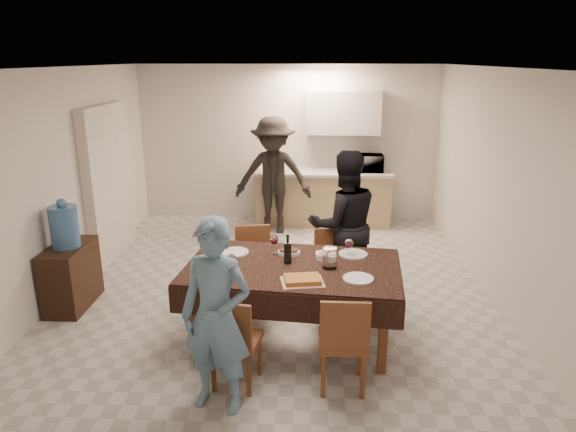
# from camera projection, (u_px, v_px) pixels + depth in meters

# --- Properties ---
(floor) EXTENTS (5.00, 6.00, 0.02)m
(floor) POSITION_uv_depth(u_px,v_px,m) (277.00, 291.00, 6.19)
(floor) COLOR #BBBBB6
(floor) RESTS_ON ground
(ceiling) EXTENTS (5.00, 6.00, 0.02)m
(ceiling) POSITION_uv_depth(u_px,v_px,m) (275.00, 67.00, 5.41)
(ceiling) COLOR white
(ceiling) RESTS_ON wall_back
(wall_back) EXTENTS (5.00, 0.02, 2.60)m
(wall_back) POSITION_uv_depth(u_px,v_px,m) (288.00, 144.00, 8.66)
(wall_back) COLOR silver
(wall_back) RESTS_ON floor
(wall_front) EXTENTS (5.00, 0.02, 2.60)m
(wall_front) POSITION_uv_depth(u_px,v_px,m) (241.00, 313.00, 2.94)
(wall_front) COLOR silver
(wall_front) RESTS_ON floor
(wall_left) EXTENTS (0.02, 6.00, 2.60)m
(wall_left) POSITION_uv_depth(u_px,v_px,m) (60.00, 185.00, 5.91)
(wall_left) COLOR silver
(wall_left) RESTS_ON floor
(wall_right) EXTENTS (0.02, 6.00, 2.60)m
(wall_right) POSITION_uv_depth(u_px,v_px,m) (501.00, 189.00, 5.69)
(wall_right) COLOR silver
(wall_right) RESTS_ON floor
(stub_partition) EXTENTS (0.15, 1.40, 2.10)m
(stub_partition) POSITION_uv_depth(u_px,v_px,m) (108.00, 182.00, 7.12)
(stub_partition) COLOR beige
(stub_partition) RESTS_ON floor
(kitchen_base_cabinet) EXTENTS (2.20, 0.60, 0.86)m
(kitchen_base_cabinet) POSITION_uv_depth(u_px,v_px,m) (323.00, 199.00, 8.59)
(kitchen_base_cabinet) COLOR tan
(kitchen_base_cabinet) RESTS_ON floor
(kitchen_worktop) EXTENTS (2.24, 0.64, 0.05)m
(kitchen_worktop) POSITION_uv_depth(u_px,v_px,m) (324.00, 172.00, 8.45)
(kitchen_worktop) COLOR #BABAB4
(kitchen_worktop) RESTS_ON kitchen_base_cabinet
(upper_cabinet) EXTENTS (1.20, 0.34, 0.70)m
(upper_cabinet) POSITION_uv_depth(u_px,v_px,m) (343.00, 112.00, 8.29)
(upper_cabinet) COLOR silver
(upper_cabinet) RESTS_ON wall_back
(dining_table) EXTENTS (2.15, 1.39, 0.79)m
(dining_table) POSITION_uv_depth(u_px,v_px,m) (293.00, 269.00, 4.93)
(dining_table) COLOR black
(dining_table) RESTS_ON floor
(chair_near_left) EXTENTS (0.45, 0.45, 0.46)m
(chair_near_left) POSITION_uv_depth(u_px,v_px,m) (234.00, 334.00, 4.23)
(chair_near_left) COLOR brown
(chair_near_left) RESTS_ON floor
(chair_near_right) EXTENTS (0.40, 0.40, 0.48)m
(chair_near_right) POSITION_uv_depth(u_px,v_px,m) (344.00, 335.00, 4.18)
(chair_near_right) COLOR brown
(chair_near_right) RESTS_ON floor
(chair_far_left) EXTENTS (0.48, 0.48, 0.48)m
(chair_far_left) POSITION_uv_depth(u_px,v_px,m) (254.00, 262.00, 5.65)
(chair_far_left) COLOR brown
(chair_far_left) RESTS_ON floor
(chair_far_right) EXTENTS (0.49, 0.49, 0.47)m
(chair_far_right) POSITION_uv_depth(u_px,v_px,m) (336.00, 265.00, 5.62)
(chair_far_right) COLOR brown
(chair_far_right) RESTS_ON floor
(console) EXTENTS (0.39, 0.77, 0.72)m
(console) POSITION_uv_depth(u_px,v_px,m) (71.00, 276.00, 5.74)
(console) COLOR black
(console) RESTS_ON floor
(water_jug) EXTENTS (0.30, 0.30, 0.46)m
(water_jug) POSITION_uv_depth(u_px,v_px,m) (64.00, 227.00, 5.57)
(water_jug) COLOR teal
(water_jug) RESTS_ON console
(wine_bottle) EXTENTS (0.07, 0.07, 0.30)m
(wine_bottle) POSITION_uv_depth(u_px,v_px,m) (288.00, 249.00, 4.93)
(wine_bottle) COLOR black
(wine_bottle) RESTS_ON dining_table
(water_pitcher) EXTENTS (0.13, 0.13, 0.21)m
(water_pitcher) POSITION_uv_depth(u_px,v_px,m) (330.00, 258.00, 4.83)
(water_pitcher) COLOR white
(water_pitcher) RESTS_ON dining_table
(savoury_tart) EXTENTS (0.41, 0.34, 0.05)m
(savoury_tart) POSITION_uv_depth(u_px,v_px,m) (302.00, 280.00, 4.55)
(savoury_tart) COLOR #CA7B3B
(savoury_tart) RESTS_ON dining_table
(salad_bowl) EXTENTS (0.16, 0.16, 0.06)m
(salad_bowl) POSITION_uv_depth(u_px,v_px,m) (324.00, 256.00, 5.07)
(salad_bowl) COLOR white
(salad_bowl) RESTS_ON dining_table
(mushroom_dish) EXTENTS (0.21, 0.21, 0.04)m
(mushroom_dish) POSITION_uv_depth(u_px,v_px,m) (289.00, 253.00, 5.18)
(mushroom_dish) COLOR white
(mushroom_dish) RESTS_ON dining_table
(wine_glass_a) EXTENTS (0.09, 0.09, 0.20)m
(wine_glass_a) POSITION_uv_depth(u_px,v_px,m) (232.00, 265.00, 4.68)
(wine_glass_a) COLOR white
(wine_glass_a) RESTS_ON dining_table
(wine_glass_b) EXTENTS (0.09, 0.09, 0.19)m
(wine_glass_b) POSITION_uv_depth(u_px,v_px,m) (349.00, 248.00, 5.11)
(wine_glass_b) COLOR white
(wine_glass_b) RESTS_ON dining_table
(wine_glass_c) EXTENTS (0.09, 0.09, 0.20)m
(wine_glass_c) POSITION_uv_depth(u_px,v_px,m) (274.00, 244.00, 5.18)
(wine_glass_c) COLOR white
(wine_glass_c) RESTS_ON dining_table
(plate_near_left) EXTENTS (0.28, 0.28, 0.02)m
(plate_near_left) POSITION_uv_depth(u_px,v_px,m) (226.00, 276.00, 4.66)
(plate_near_left) COLOR white
(plate_near_left) RESTS_ON dining_table
(plate_near_right) EXTENTS (0.28, 0.28, 0.02)m
(plate_near_right) POSITION_uv_depth(u_px,v_px,m) (358.00, 279.00, 4.61)
(plate_near_right) COLOR white
(plate_near_right) RESTS_ON dining_table
(plate_far_left) EXTENTS (0.28, 0.28, 0.02)m
(plate_far_left) POSITION_uv_depth(u_px,v_px,m) (235.00, 252.00, 5.23)
(plate_far_left) COLOR white
(plate_far_left) RESTS_ON dining_table
(plate_far_right) EXTENTS (0.29, 0.29, 0.02)m
(plate_far_right) POSITION_uv_depth(u_px,v_px,m) (353.00, 254.00, 5.18)
(plate_far_right) COLOR white
(plate_far_right) RESTS_ON dining_table
(microwave) EXTENTS (0.51, 0.34, 0.28)m
(microwave) POSITION_uv_depth(u_px,v_px,m) (367.00, 163.00, 8.37)
(microwave) COLOR silver
(microwave) RESTS_ON kitchen_worktop
(person_near) EXTENTS (0.66, 0.52, 1.58)m
(person_near) POSITION_uv_depth(u_px,v_px,m) (216.00, 317.00, 3.94)
(person_near) COLOR #5F89A5
(person_near) RESTS_ON floor
(person_far) EXTENTS (0.97, 0.83, 1.73)m
(person_far) POSITION_uv_depth(u_px,v_px,m) (344.00, 225.00, 5.88)
(person_far) COLOR black
(person_far) RESTS_ON floor
(person_kitchen) EXTENTS (1.19, 0.68, 1.84)m
(person_kitchen) POSITION_uv_depth(u_px,v_px,m) (273.00, 176.00, 8.05)
(person_kitchen) COLOR black
(person_kitchen) RESTS_ON floor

